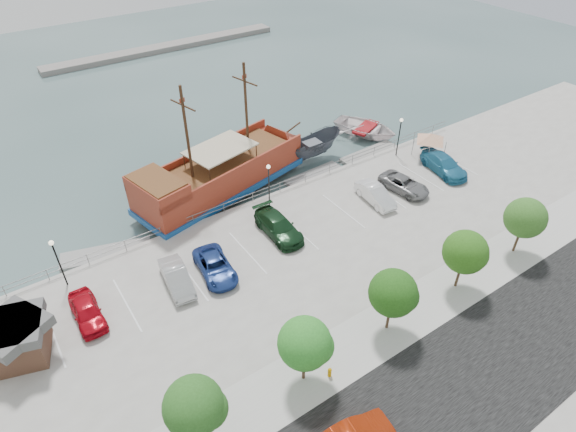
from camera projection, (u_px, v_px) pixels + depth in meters
ground at (311, 252)px, 40.49m from camera, size 160.00×160.00×0.00m
street at (467, 384)px, 29.38m from camera, size 100.00×8.00×0.04m
sidewalk at (397, 321)px, 33.31m from camera, size 100.00×4.00×0.05m
seawall_railing at (262, 193)px, 44.68m from camera, size 50.00×0.06×1.00m
far_shore at (165, 47)px, 80.79m from camera, size 40.00×3.00×0.80m
pirate_ship at (232, 170)px, 46.86m from camera, size 20.43×9.75×12.65m
patrol_boat at (312, 149)px, 51.52m from camera, size 7.25×2.91×2.77m
speedboat at (365, 130)px, 56.32m from camera, size 7.88×9.05×1.56m
dock_west at (107, 254)px, 39.99m from camera, size 7.55×4.00×0.41m
dock_mid at (314, 176)px, 49.61m from camera, size 6.56×2.14×0.37m
dock_east at (370, 154)px, 53.00m from camera, size 7.27×2.28×0.41m
shed at (17, 339)px, 30.13m from camera, size 4.55×4.55×3.00m
canopy_tent at (432, 134)px, 49.40m from camera, size 4.00×4.00×3.11m
fire_hydrant at (330, 372)px, 29.62m from camera, size 0.26×0.26×0.74m
lamp_post_left at (56, 255)px, 34.34m from camera, size 0.36×0.36×4.28m
lamp_post_mid at (269, 178)px, 42.36m from camera, size 0.36×0.36×4.28m
lamp_post_right at (400, 130)px, 49.49m from camera, size 0.36×0.36×4.28m
tree_b at (197, 407)px, 24.65m from camera, size 3.30×3.20×5.00m
tree_c at (307, 344)px, 27.77m from camera, size 3.30×3.20×5.00m
tree_d at (395, 294)px, 30.89m from camera, size 3.30×3.20×5.00m
tree_e at (467, 253)px, 34.01m from camera, size 3.30×3.20×5.00m
tree_f at (527, 219)px, 37.13m from camera, size 3.30×3.20×5.00m
parked_car_a at (87, 311)px, 33.02m from camera, size 1.81×4.46×1.52m
parked_car_b at (177, 278)px, 35.59m from camera, size 2.14×4.81×1.53m
parked_car_c at (215, 266)px, 36.65m from camera, size 2.91×5.27×1.40m
parked_car_d at (278, 226)px, 40.36m from camera, size 2.37×5.61×1.62m
parked_car_f at (375, 195)px, 44.14m from camera, size 2.04×4.75×1.52m
parked_car_g at (404, 184)px, 45.59m from camera, size 3.01×5.28×1.39m
parked_car_h at (444, 164)px, 48.20m from camera, size 3.28×6.04×1.66m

